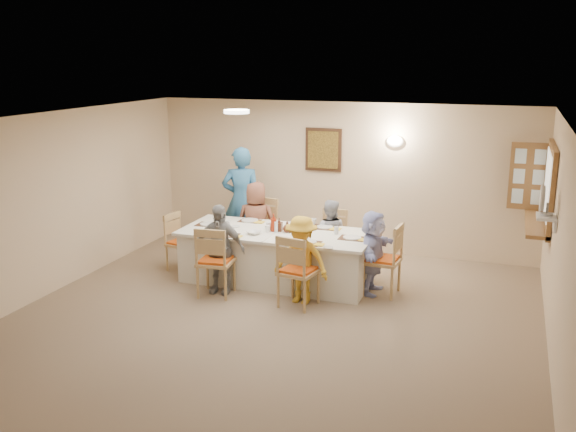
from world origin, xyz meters
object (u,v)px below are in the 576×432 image
(diner_right_end, at_px, (373,252))
(chair_right_end, at_px, (382,259))
(desk_fan, at_px, (545,204))
(chair_front_left, at_px, (216,260))
(chair_left_end, at_px, (183,242))
(diner_front_left, at_px, (219,249))
(dining_table, at_px, (277,256))
(diner_back_left, at_px, (256,223))
(diner_back_right, at_px, (329,236))
(serving_hatch, at_px, (550,187))
(diner_front_right, at_px, (301,260))
(caregiver, at_px, (242,200))
(chair_front_right, at_px, (298,270))
(condiment_ketchup, at_px, (274,223))
(chair_back_left, at_px, (259,231))
(chair_back_right, at_px, (331,240))

(diner_right_end, bearing_deg, chair_right_end, -87.39)
(desk_fan, distance_m, diner_right_end, 2.38)
(chair_front_left, xyz_separation_m, chair_left_end, (-0.95, 0.80, -0.06))
(chair_front_left, xyz_separation_m, diner_front_left, (0.00, 0.12, 0.13))
(dining_table, bearing_deg, diner_back_left, 131.42)
(dining_table, distance_m, diner_back_right, 0.93)
(diner_back_left, bearing_deg, serving_hatch, 172.48)
(dining_table, xyz_separation_m, diner_front_right, (0.60, -0.68, 0.22))
(caregiver, bearing_deg, chair_front_right, 110.65)
(chair_front_left, xyz_separation_m, diner_right_end, (2.02, 0.80, 0.09))
(diner_front_left, height_order, diner_front_right, diner_front_left)
(chair_right_end, distance_m, condiment_ketchup, 1.64)
(serving_hatch, bearing_deg, chair_left_end, -171.01)
(chair_front_left, distance_m, diner_front_right, 1.21)
(dining_table, bearing_deg, chair_right_end, 0.00)
(chair_right_end, bearing_deg, diner_back_left, -103.02)
(diner_front_left, bearing_deg, chair_right_end, 13.32)
(chair_front_right, bearing_deg, diner_right_end, -125.82)
(chair_back_left, height_order, diner_back_right, diner_back_right)
(dining_table, relative_size, chair_back_left, 2.74)
(diner_back_left, height_order, caregiver, caregiver)
(chair_front_left, relative_size, chair_front_right, 1.01)
(chair_left_end, height_order, diner_front_left, diner_front_left)
(diner_right_end, bearing_deg, caregiver, 67.64)
(chair_back_left, height_order, chair_back_right, chair_back_left)
(diner_back_right, bearing_deg, diner_back_left, -5.01)
(serving_hatch, relative_size, diner_back_left, 1.13)
(chair_front_right, bearing_deg, chair_left_end, -10.52)
(serving_hatch, bearing_deg, chair_back_left, -179.71)
(serving_hatch, bearing_deg, desk_fan, -94.66)
(chair_back_right, distance_m, chair_right_end, 1.24)
(serving_hatch, bearing_deg, chair_front_right, -151.96)
(chair_back_right, bearing_deg, dining_table, -126.68)
(dining_table, xyz_separation_m, chair_back_right, (0.60, 0.80, 0.08))
(condiment_ketchup, bearing_deg, chair_right_end, 0.38)
(chair_back_left, xyz_separation_m, diner_front_right, (1.20, -1.48, 0.09))
(diner_right_end, bearing_deg, dining_table, 92.61)
(diner_back_left, relative_size, diner_back_right, 1.17)
(chair_left_end, height_order, diner_right_end, diner_right_end)
(dining_table, height_order, condiment_ketchup, condiment_ketchup)
(chair_back_right, relative_size, caregiver, 0.52)
(chair_back_left, bearing_deg, desk_fan, -7.60)
(chair_front_right, bearing_deg, diner_front_right, -80.11)
(chair_front_left, relative_size, caregiver, 0.56)
(chair_front_left, bearing_deg, chair_right_end, -166.32)
(chair_front_left, xyz_separation_m, chair_front_right, (1.20, 0.00, -0.01))
(chair_back_right, height_order, caregiver, caregiver)
(diner_front_left, distance_m, diner_front_right, 1.20)
(diner_right_end, bearing_deg, diner_back_left, 74.00)
(diner_front_right, bearing_deg, diner_right_end, 46.98)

